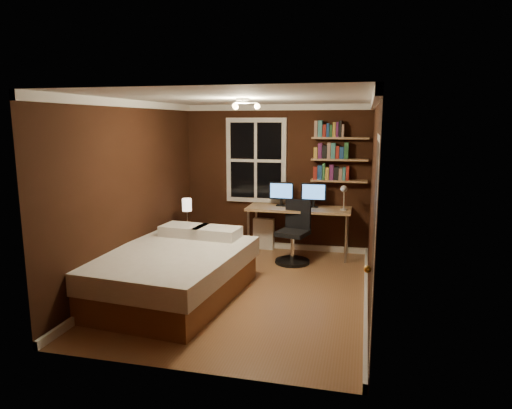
% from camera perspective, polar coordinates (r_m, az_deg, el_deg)
% --- Properties ---
extents(floor, '(4.20, 4.20, 0.00)m').
position_cam_1_polar(floor, '(6.22, -1.32, -10.53)').
color(floor, brown).
rests_on(floor, ground).
extents(wall_back, '(3.20, 0.04, 2.50)m').
position_cam_1_polar(wall_back, '(7.92, 2.54, 3.32)').
color(wall_back, black).
rests_on(wall_back, ground).
extents(wall_left, '(0.04, 4.20, 2.50)m').
position_cam_1_polar(wall_left, '(6.49, -15.17, 1.41)').
color(wall_left, black).
rests_on(wall_left, ground).
extents(wall_right, '(0.04, 4.20, 2.50)m').
position_cam_1_polar(wall_right, '(5.70, 14.37, 0.25)').
color(wall_right, black).
rests_on(wall_right, ground).
extents(ceiling, '(3.20, 4.20, 0.02)m').
position_cam_1_polar(ceiling, '(5.82, -1.42, 13.13)').
color(ceiling, white).
rests_on(ceiling, wall_back).
extents(window, '(1.06, 0.06, 1.46)m').
position_cam_1_polar(window, '(7.93, 0.01, 5.52)').
color(window, silver).
rests_on(window, wall_back).
extents(door, '(0.03, 0.82, 2.05)m').
position_cam_1_polar(door, '(4.24, 14.33, -6.32)').
color(door, black).
rests_on(door, ground).
extents(door_knob, '(0.06, 0.06, 0.06)m').
position_cam_1_polar(door_knob, '(3.96, 13.77, -7.86)').
color(door_knob, '#BD8C34').
rests_on(door_knob, door).
extents(ceiling_fixture, '(0.44, 0.44, 0.18)m').
position_cam_1_polar(ceiling_fixture, '(5.72, -1.68, 12.17)').
color(ceiling_fixture, beige).
rests_on(ceiling_fixture, ceiling).
extents(bookshelf_lower, '(0.92, 0.22, 0.03)m').
position_cam_1_polar(bookshelf_lower, '(7.67, 10.32, 2.93)').
color(bookshelf_lower, '#9A724A').
rests_on(bookshelf_lower, wall_back).
extents(books_row_lower, '(0.54, 0.16, 0.23)m').
position_cam_1_polar(books_row_lower, '(7.65, 10.35, 3.90)').
color(books_row_lower, maroon).
rests_on(books_row_lower, bookshelf_lower).
extents(bookshelf_middle, '(0.92, 0.22, 0.03)m').
position_cam_1_polar(bookshelf_middle, '(7.63, 10.41, 5.54)').
color(bookshelf_middle, '#9A724A').
rests_on(bookshelf_middle, wall_back).
extents(books_row_middle, '(0.48, 0.16, 0.23)m').
position_cam_1_polar(books_row_middle, '(7.62, 10.44, 6.51)').
color(books_row_middle, navy).
rests_on(books_row_middle, bookshelf_middle).
extents(bookshelf_upper, '(0.92, 0.22, 0.03)m').
position_cam_1_polar(bookshelf_upper, '(7.61, 10.49, 8.16)').
color(bookshelf_upper, '#9A724A').
rests_on(bookshelf_upper, wall_back).
extents(books_row_upper, '(0.54, 0.16, 0.23)m').
position_cam_1_polar(books_row_upper, '(7.61, 10.52, 9.14)').
color(books_row_upper, '#265A2F').
rests_on(books_row_upper, bookshelf_upper).
extents(bed, '(1.79, 2.35, 0.75)m').
position_cam_1_polar(bed, '(5.96, -10.30, -8.39)').
color(bed, brown).
rests_on(bed, ground).
extents(nightstand, '(0.53, 0.53, 0.57)m').
position_cam_1_polar(nightstand, '(7.52, -8.51, -4.67)').
color(nightstand, brown).
rests_on(nightstand, ground).
extents(bedside_lamp, '(0.15, 0.15, 0.44)m').
position_cam_1_polar(bedside_lamp, '(7.41, -8.62, -0.92)').
color(bedside_lamp, silver).
rests_on(bedside_lamp, nightstand).
extents(radiator, '(0.36, 0.13, 0.54)m').
position_cam_1_polar(radiator, '(8.04, 0.97, -3.67)').
color(radiator, silver).
rests_on(radiator, ground).
extents(desk, '(1.71, 0.64, 0.81)m').
position_cam_1_polar(desk, '(7.59, 5.37, -0.83)').
color(desk, '#9A724A').
rests_on(desk, ground).
extents(monitor_left, '(0.41, 0.12, 0.40)m').
position_cam_1_polar(monitor_left, '(7.68, 3.18, 1.31)').
color(monitor_left, black).
rests_on(monitor_left, desk).
extents(monitor_right, '(0.41, 0.12, 0.40)m').
position_cam_1_polar(monitor_right, '(7.60, 7.21, 1.15)').
color(monitor_right, black).
rests_on(monitor_right, desk).
extents(desk_lamp, '(0.14, 0.32, 0.44)m').
position_cam_1_polar(desk_lamp, '(7.34, 10.92, 0.87)').
color(desk_lamp, silver).
rests_on(desk_lamp, desk).
extents(office_chair, '(0.55, 0.55, 0.99)m').
position_cam_1_polar(office_chair, '(7.27, 4.76, -4.37)').
color(office_chair, black).
rests_on(office_chair, ground).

